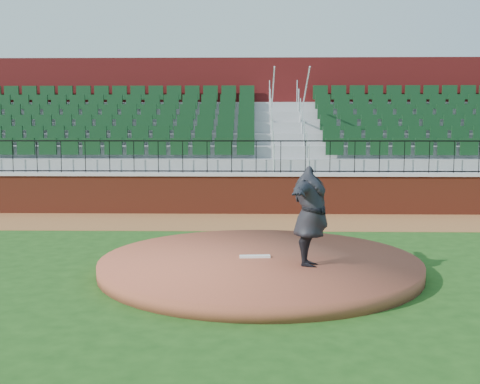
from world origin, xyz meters
name	(u,v)px	position (x,y,z in m)	size (l,w,h in m)	color
ground	(238,266)	(0.00, 0.00, 0.00)	(90.00, 90.00, 0.00)	#1B4513
warning_track	(243,221)	(0.00, 5.40, 0.01)	(34.00, 3.20, 0.01)	brown
field_wall	(244,195)	(0.00, 7.00, 0.60)	(34.00, 0.35, 1.20)	maroon
wall_cap	(244,174)	(0.00, 7.00, 1.25)	(34.00, 0.45, 0.10)	#B7B7B7
wall_railing	(244,157)	(0.00, 7.00, 1.80)	(34.00, 0.05, 1.00)	black
seating_stands	(245,139)	(0.00, 9.72, 2.30)	(34.00, 5.10, 4.60)	gray
concourse_wall	(246,127)	(0.00, 12.52, 2.75)	(34.00, 0.50, 5.50)	maroon
pitchers_mound	(259,264)	(0.41, -0.35, 0.12)	(6.03, 6.03, 0.25)	brown
pitching_rubber	(255,256)	(0.32, -0.32, 0.27)	(0.58, 0.15, 0.04)	white
pitcher	(311,216)	(1.31, -0.97, 1.15)	(2.20, 0.60, 1.79)	black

